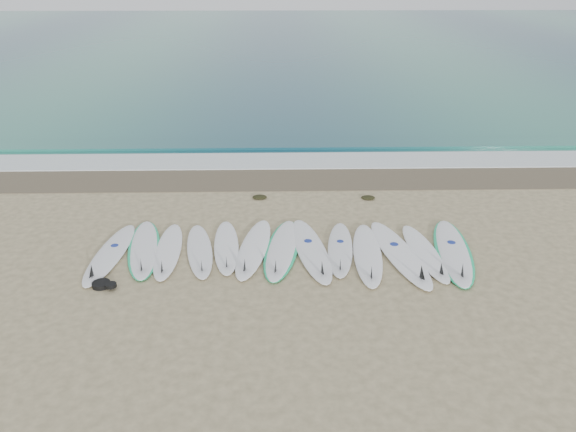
{
  "coord_description": "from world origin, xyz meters",
  "views": [
    {
      "loc": [
        -0.12,
        -9.79,
        5.23
      ],
      "look_at": [
        0.11,
        0.84,
        0.4
      ],
      "focal_mm": 35.0,
      "sensor_mm": 36.0,
      "label": 1
    }
  ],
  "objects_px": {
    "surfboard_12": "(453,252)",
    "leash_coil": "(103,285)",
    "surfboard_0": "(109,255)",
    "surfboard_6": "(282,249)"
  },
  "relations": [
    {
      "from": "surfboard_0",
      "to": "leash_coil",
      "type": "distance_m",
      "value": 1.12
    },
    {
      "from": "surfboard_0",
      "to": "surfboard_12",
      "type": "distance_m",
      "value": 6.71
    },
    {
      "from": "surfboard_6",
      "to": "leash_coil",
      "type": "relative_size",
      "value": 5.88
    },
    {
      "from": "leash_coil",
      "to": "surfboard_12",
      "type": "bearing_deg",
      "value": 9.38
    },
    {
      "from": "leash_coil",
      "to": "surfboard_0",
      "type": "bearing_deg",
      "value": 99.94
    },
    {
      "from": "surfboard_0",
      "to": "leash_coil",
      "type": "bearing_deg",
      "value": -75.71
    },
    {
      "from": "surfboard_12",
      "to": "leash_coil",
      "type": "height_order",
      "value": "surfboard_12"
    },
    {
      "from": "leash_coil",
      "to": "surfboard_6",
      "type": "bearing_deg",
      "value": 21.71
    },
    {
      "from": "surfboard_0",
      "to": "surfboard_12",
      "type": "relative_size",
      "value": 0.89
    },
    {
      "from": "surfboard_12",
      "to": "surfboard_0",
      "type": "bearing_deg",
      "value": -171.92
    }
  ]
}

